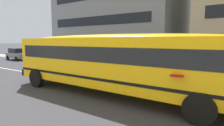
{
  "coord_description": "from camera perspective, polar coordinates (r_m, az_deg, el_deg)",
  "views": [
    {
      "loc": [
        7.0,
        -8.77,
        2.69
      ],
      "look_at": [
        1.36,
        -0.6,
        1.49
      ],
      "focal_mm": 29.82,
      "sensor_mm": 36.0,
      "label": 1
    }
  ],
  "objects": [
    {
      "name": "ground_plane",
      "position": [
        11.54,
        -3.87,
        -6.62
      ],
      "size": [
        400.0,
        400.0,
        0.0
      ],
      "primitive_type": "plane",
      "color": "#38383D"
    },
    {
      "name": "sidewalk_far",
      "position": [
        18.16,
        11.58,
        -1.77
      ],
      "size": [
        120.0,
        3.0,
        0.01
      ],
      "primitive_type": "cube",
      "color": "gray",
      "rests_on": "ground_plane"
    },
    {
      "name": "lane_centreline",
      "position": [
        11.54,
        -3.87,
        -6.61
      ],
      "size": [
        110.0,
        0.16,
        0.01
      ],
      "primitive_type": "cube",
      "color": "silver",
      "rests_on": "ground_plane"
    },
    {
      "name": "school_bus",
      "position": [
        9.15,
        0.92,
        1.19
      ],
      "size": [
        13.43,
        3.17,
        3.0
      ],
      "rotation": [
        0.0,
        0.0,
        0.0
      ],
      "color": "yellow",
      "rests_on": "ground_plane"
    },
    {
      "name": "parked_car_maroon_under_tree",
      "position": [
        21.57,
        -15.45,
        1.71
      ],
      "size": [
        3.98,
        2.04,
        1.64
      ],
      "rotation": [
        0.0,
        0.0,
        -0.05
      ],
      "color": "maroon",
      "rests_on": "ground_plane"
    },
    {
      "name": "parked_car_grey_past_driveway",
      "position": [
        29.42,
        -26.93,
        2.52
      ],
      "size": [
        3.99,
        2.06,
        1.64
      ],
      "rotation": [
        0.0,
        0.0,
        -0.06
      ],
      "color": "gray",
      "rests_on": "ground_plane"
    },
    {
      "name": "apartment_block_far_left",
      "position": [
        28.81,
        3.13,
        17.98
      ],
      "size": [
        17.13,
        12.1,
        16.5
      ],
      "color": "gray",
      "rests_on": "ground_plane"
    }
  ]
}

